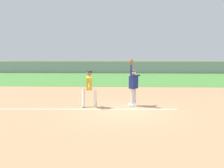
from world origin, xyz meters
name	(u,v)px	position (x,y,z in m)	size (l,w,h in m)	color
ground_plane	(125,112)	(0.00, 0.00, 0.00)	(74.63, 74.63, 0.00)	tan
outfield_grass	(124,78)	(0.00, 16.48, 0.01)	(41.43, 15.48, 0.01)	#478438
chalk_foul_line	(45,109)	(-3.66, 0.38, 0.00)	(12.00, 0.10, 0.01)	white
first_base	(132,105)	(0.34, 1.28, 0.04)	(0.38, 0.38, 0.08)	white
fielder	(133,83)	(0.38, 1.33, 1.12)	(0.61, 0.79, 2.28)	silver
runner	(89,86)	(-1.69, 0.91, 1.00)	(0.77, 0.85, 1.72)	white
baseball	(131,69)	(0.29, 1.68, 1.76)	(0.07, 0.07, 0.07)	white
outfield_fence	(124,67)	(0.00, 24.21, 0.84)	(41.51, 0.08, 1.67)	#93999E
parked_car_green	(93,67)	(-4.67, 27.50, 0.67)	(4.44, 2.19, 1.25)	#1E6B33
parked_car_red	(128,67)	(0.67, 27.47, 0.67)	(4.52, 2.35, 1.25)	#B21E1E
parked_car_tan	(165,68)	(6.18, 26.94, 0.67)	(4.47, 2.26, 1.25)	tan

